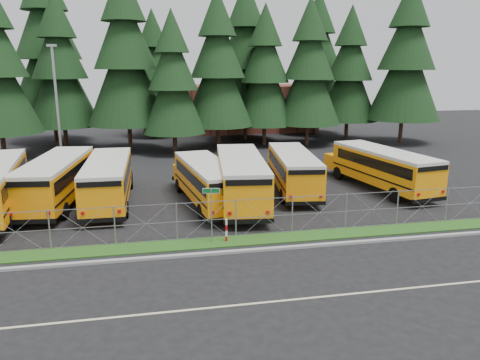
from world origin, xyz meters
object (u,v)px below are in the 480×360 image
bus_5 (240,180)px  striped_bollard (226,231)px  bus_1 (58,181)px  bus_2 (109,182)px  bus_4 (206,183)px  bus_6 (292,172)px  street_sign (211,204)px  bus_east (380,169)px  light_standard (57,107)px

bus_5 → striped_bollard: (-2.03, -6.57, -0.94)m
bus_5 → striped_bollard: 6.94m
bus_1 → bus_2: (3.12, -0.55, -0.04)m
bus_1 → bus_4: bearing=-4.7°
bus_6 → street_sign: (-6.90, -8.78, 0.64)m
bus_east → street_sign: (-13.16, -8.07, 0.60)m
bus_4 → bus_5: size_ratio=0.89×
bus_4 → bus_6: (6.32, 2.00, 0.02)m
bus_4 → bus_5: 2.19m
light_standard → bus_6: bearing=-25.6°
striped_bollard → bus_2: bearing=127.3°
bus_5 → light_standard: bearing=147.3°
bus_6 → light_standard: light_standard is taller
bus_6 → street_sign: street_sign is taller
bus_5 → bus_6: 4.72m
bus_east → striped_bollard: 14.86m
bus_5 → light_standard: 16.51m
bus_6 → striped_bollard: size_ratio=8.86×
bus_4 → striped_bollard: (0.14, -6.81, -0.77)m
bus_4 → bus_1: bearing=161.1°
bus_5 → bus_6: (4.15, 2.24, -0.15)m
bus_1 → bus_4: (9.16, -1.84, -0.11)m
bus_east → striped_bollard: bus_east is taller
bus_1 → bus_2: bearing=-3.2°
bus_4 → bus_east: bus_east is taller
bus_1 → bus_2: bus_1 is taller
bus_1 → street_sign: size_ratio=4.02×
bus_5 → bus_1: bearing=176.3°
bus_east → bus_4: bearing=176.6°
bus_4 → bus_east: (12.57, 1.29, 0.07)m
bus_6 → street_sign: bearing=-120.3°
bus_4 → light_standard: size_ratio=1.03×
bus_1 → striped_bollard: bus_1 is taller
bus_1 → street_sign: bus_1 is taller
bus_1 → bus_5: (11.32, -2.07, 0.06)m
bus_4 → street_sign: size_ratio=3.71×
bus_1 → bus_2: 3.17m
bus_5 → street_sign: (-2.76, -6.54, 0.50)m
bus_1 → bus_east: bus_1 is taller
bus_5 → bus_6: bearing=35.0°
street_sign → bus_2: bearing=124.0°
bus_5 → bus_east: 10.51m
bus_4 → bus_east: 12.63m
bus_1 → bus_6: size_ratio=1.06×
street_sign → bus_1: bearing=134.8°
bus_1 → bus_5: bearing=-3.7°
bus_2 → bus_5: bus_5 is taller
bus_east → light_standard: bearing=150.0°
bus_6 → street_sign: 11.19m
bus_2 → street_sign: bus_2 is taller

